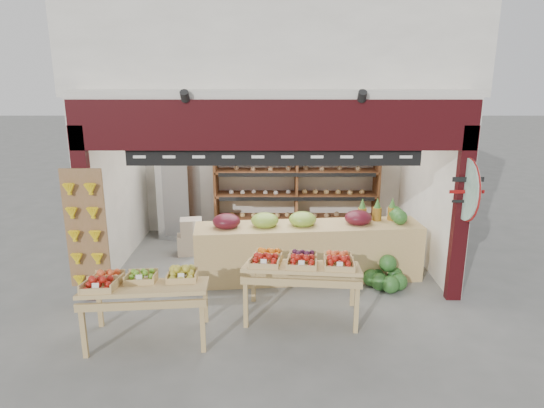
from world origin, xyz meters
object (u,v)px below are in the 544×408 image
at_px(watermelon_pile, 385,277).
at_px(back_shelving, 296,179).
at_px(display_table_right, 302,263).
at_px(mid_counter, 307,249).
at_px(display_table_left, 139,284).
at_px(cardboard_stack, 203,240).
at_px(refrigerator, 179,197).

bearing_deg(watermelon_pile, back_shelving, 117.36).
relative_size(back_shelving, watermelon_pile, 4.93).
bearing_deg(back_shelving, display_table_right, -91.32).
distance_m(back_shelving, mid_counter, 2.30).
bearing_deg(display_table_left, mid_counter, 39.46).
height_order(back_shelving, display_table_right, back_shelving).
relative_size(cardboard_stack, mid_counter, 0.28).
distance_m(back_shelving, cardboard_stack, 2.31).
height_order(cardboard_stack, watermelon_pile, cardboard_stack).
xyz_separation_m(refrigerator, watermelon_pile, (3.75, -2.47, -0.68)).
height_order(back_shelving, watermelon_pile, back_shelving).
height_order(display_table_right, watermelon_pile, display_table_right).
bearing_deg(refrigerator, mid_counter, -22.89).
bearing_deg(cardboard_stack, display_table_left, -97.04).
bearing_deg(mid_counter, back_shelving, 92.26).
relative_size(refrigerator, mid_counter, 0.45).
xyz_separation_m(display_table_right, watermelon_pile, (1.41, 0.95, -0.62)).
xyz_separation_m(mid_counter, display_table_left, (-2.29, -1.89, 0.24)).
relative_size(refrigerator, display_table_left, 1.06).
xyz_separation_m(mid_counter, display_table_right, (-0.17, -1.33, 0.29)).
bearing_deg(refrigerator, display_table_right, -38.61).
bearing_deg(watermelon_pile, mid_counter, 163.25).
bearing_deg(display_table_left, cardboard_stack, 82.96).
height_order(mid_counter, display_table_right, mid_counter).
height_order(back_shelving, display_table_left, back_shelving).
bearing_deg(cardboard_stack, back_shelving, 29.51).
xyz_separation_m(back_shelving, watermelon_pile, (1.33, -2.56, -1.04)).
bearing_deg(back_shelving, cardboard_stack, -150.49).
relative_size(back_shelving, mid_counter, 0.89).
distance_m(cardboard_stack, mid_counter, 2.25).
relative_size(back_shelving, display_table_right, 2.01).
height_order(refrigerator, mid_counter, refrigerator).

